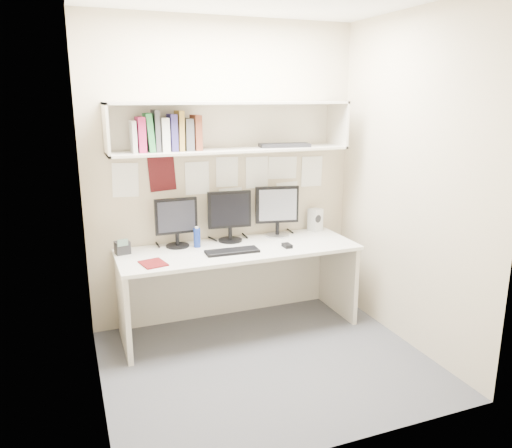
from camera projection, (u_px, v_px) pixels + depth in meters
name	position (u px, v px, depth m)	size (l,w,h in m)	color
floor	(267.00, 363.00, 3.78)	(2.40, 2.00, 0.01)	#45454A
wall_back	(225.00, 174.00, 4.36)	(2.40, 0.02, 2.60)	#BDAE90
wall_front	(343.00, 229.00, 2.55)	(2.40, 0.02, 2.60)	#BDAE90
wall_left	(87.00, 208.00, 3.04)	(0.02, 2.00, 2.60)	#BDAE90
wall_right	(411.00, 184.00, 3.88)	(0.02, 2.00, 2.60)	#BDAE90
desk	(239.00, 288.00, 4.28)	(2.00, 0.70, 0.73)	silver
overhead_hutch	(229.00, 126.00, 4.13)	(2.00, 0.38, 0.40)	beige
pinned_papers	(225.00, 180.00, 4.37)	(1.92, 0.01, 0.48)	white
monitor_left	(176.00, 220.00, 4.16)	(0.36, 0.20, 0.41)	black
monitor_center	(230.00, 214.00, 4.32)	(0.38, 0.21, 0.44)	black
monitor_right	(277.00, 209.00, 4.48)	(0.39, 0.21, 0.45)	#A5A5AA
keyboard	(232.00, 251.00, 4.05)	(0.43, 0.15, 0.02)	black
mouse	(287.00, 246.00, 4.19)	(0.06, 0.10, 0.03)	black
speaker	(315.00, 220.00, 4.69)	(0.13, 0.14, 0.21)	beige
blue_bottle	(197.00, 237.00, 4.18)	(0.06, 0.06, 0.18)	navy
maroon_notebook	(153.00, 263.00, 3.77)	(0.17, 0.21, 0.01)	#5F1012
desk_phone	(122.00, 247.00, 4.00)	(0.13, 0.12, 0.14)	black
book_stack	(166.00, 133.00, 3.92)	(0.54, 0.20, 0.32)	beige
hutch_tray	(285.00, 145.00, 4.26)	(0.43, 0.16, 0.03)	black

